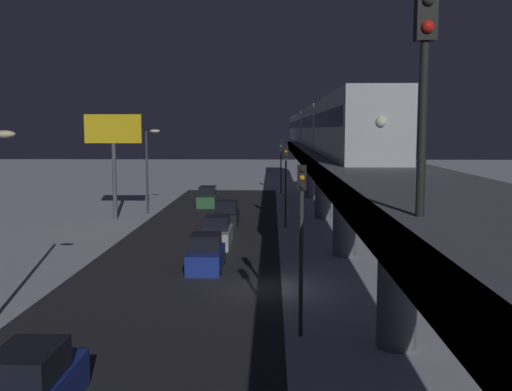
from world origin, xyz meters
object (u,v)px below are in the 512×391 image
Objects in this scene: sedan_blue at (206,255)px; sedan_blue_2 at (29,391)px; sedan_green at (208,198)px; traffic_light_near at (301,225)px; subway_train at (315,127)px; rail_signal at (425,63)px; traffic_light_mid at (286,174)px; sedan_silver at (217,233)px; commercial_billboard at (113,139)px; sedan_black at (227,215)px; traffic_light_far at (281,158)px.

sedan_blue and sedan_blue_2 have the same top height.
traffic_light_near reaches higher than sedan_green.
sedan_blue is 0.89× the size of sedan_green.
rail_signal is (1.75, 50.50, 0.95)m from subway_train.
sedan_green is at bearing -59.39° from traffic_light_mid.
sedan_silver is 0.98× the size of sedan_blue_2.
sedan_silver is at bearing 131.85° from commercial_billboard.
sedan_black is at bearing -79.52° from traffic_light_near.
sedan_silver is 18.06m from traffic_light_near.
rail_signal reaches higher than sedan_blue.
traffic_light_mid is at bearing 166.55° from commercial_billboard.
commercial_billboard is (14.38, 21.03, 2.63)m from traffic_light_far.
subway_train is 11.57× the size of traffic_light_near.
sedan_blue is 26.86m from sedan_green.
subway_train is 10.46m from traffic_light_far.
sedan_black is 0.67× the size of traffic_light_mid.
commercial_billboard is (14.38, -27.91, 2.63)m from traffic_light_near.
sedan_green is at bearing 103.43° from sedan_black.
traffic_light_near is 1.00× the size of traffic_light_far.
traffic_light_mid is (0.00, -24.47, 0.00)m from traffic_light_near.
traffic_light_mid reaches higher than sedan_blue_2.
traffic_light_far is (-4.70, -31.84, 3.40)m from sedan_silver.
rail_signal is 29.68m from sedan_silver.
subway_train is at bearing 74.67° from sedan_blue.
sedan_green is at bearing 13.50° from subway_train.
subway_train reaches higher than sedan_blue.
sedan_silver is 32.36m from traffic_light_far.
sedan_blue is 11.94m from traffic_light_near.
sedan_green is at bearing -90.00° from sedan_blue_2.
commercial_billboard is at bearing 55.64° from traffic_light_far.
traffic_light_far reaches higher than sedan_blue.
sedan_black is (8.04, 14.33, -7.12)m from subway_train.
traffic_light_far is at bearing 81.60° from sedan_silver.
rail_signal reaches higher than sedan_silver.
sedan_blue is 0.63× the size of traffic_light_far.
sedan_black is 32.14m from sedan_blue_2.
traffic_light_near reaches higher than sedan_black.
subway_train is at bearing -102.31° from traffic_light_mid.
sedan_black is at bearing 90.00° from sedan_silver.
commercial_billboard reaches higher than sedan_green.
traffic_light_far is 0.72× the size of commercial_billboard.
traffic_light_near is 0.72× the size of commercial_billboard.
sedan_blue is 14.99m from sedan_black.
sedan_green is 1.00× the size of sedan_blue_2.
sedan_green is at bearing -79.26° from rail_signal.
traffic_light_near is at bearing 90.00° from traffic_light_far.
traffic_light_mid is (-7.50, 12.68, 3.40)m from sedan_green.
sedan_blue_2 is at bearing -99.34° from sedan_blue.
commercial_billboard reaches higher than sedan_silver.
subway_train is at bearing -94.80° from traffic_light_near.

